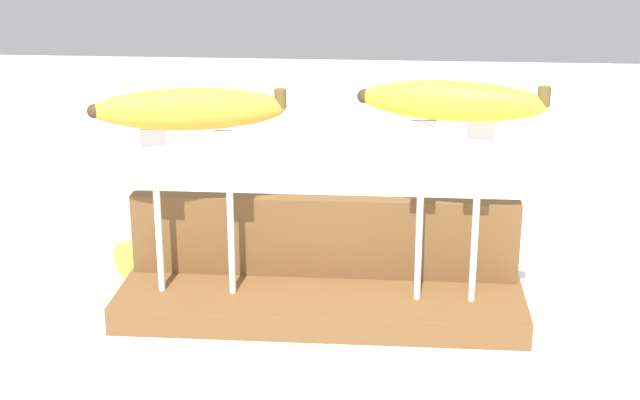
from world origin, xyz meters
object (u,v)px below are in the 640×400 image
object	(u,v)px
banana_raised_left	(189,109)
banana_chunk_near	(145,254)
wire_coil	(479,243)
fork_stand_right	(449,195)
banana_raised_right	(453,101)
fork_stand_left	(193,196)

from	to	relation	value
banana_raised_left	banana_chunk_near	world-z (taller)	banana_raised_left
wire_coil	fork_stand_right	bearing A→B (deg)	-103.28
banana_raised_left	banana_raised_right	distance (m)	0.25
banana_raised_left	wire_coil	world-z (taller)	banana_raised_left
banana_raised_right	banana_raised_left	bearing A→B (deg)	-179.99
fork_stand_left	banana_chunk_near	xyz separation A→B (m)	(-0.08, 0.11, -0.11)
fork_stand_left	banana_chunk_near	bearing A→B (deg)	126.58
fork_stand_right	wire_coil	xyz separation A→B (m)	(0.05, 0.23, -0.14)
fork_stand_left	banana_raised_right	bearing A→B (deg)	0.00
banana_chunk_near	wire_coil	size ratio (longest dim) A/B	1.05
fork_stand_right	banana_raised_left	size ratio (longest dim) A/B	0.96
fork_stand_left	banana_raised_left	size ratio (longest dim) A/B	0.89
fork_stand_left	wire_coil	size ratio (longest dim) A/B	2.54
banana_raised_left	banana_raised_right	bearing A→B (deg)	0.01
banana_raised_right	banana_chunk_near	size ratio (longest dim) A/B	2.59
banana_raised_right	wire_coil	size ratio (longest dim) A/B	2.71
banana_raised_right	banana_chunk_near	distance (m)	0.41
banana_chunk_near	fork_stand_right	bearing A→B (deg)	-18.71
fork_stand_left	banana_raised_right	world-z (taller)	banana_raised_right
banana_raised_right	wire_coil	bearing A→B (deg)	76.71
fork_stand_left	banana_raised_right	size ratio (longest dim) A/B	0.94
fork_stand_left	fork_stand_right	distance (m)	0.25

